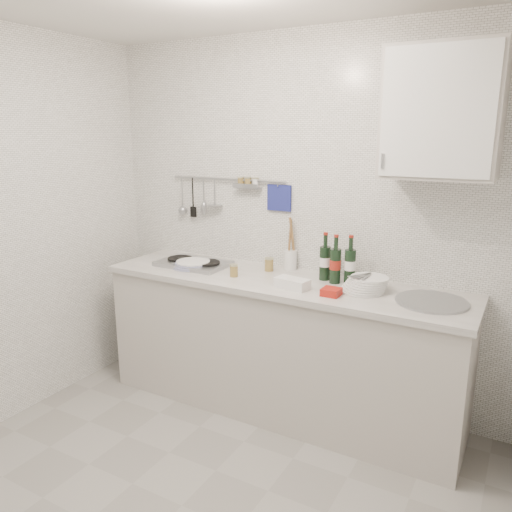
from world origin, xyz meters
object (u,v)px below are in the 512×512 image
(wall_cabinet, at_px, (443,113))
(plate_stack_sink, at_px, (366,284))
(utensil_crock, at_px, (290,257))
(wine_bottles, at_px, (337,259))
(plate_stack_hob, at_px, (192,264))

(wall_cabinet, bearing_deg, plate_stack_sink, -163.68)
(plate_stack_sink, bearing_deg, utensil_crock, 159.35)
(wine_bottles, bearing_deg, utensil_crock, 161.01)
(plate_stack_hob, bearing_deg, plate_stack_sink, 3.22)
(plate_stack_hob, relative_size, utensil_crock, 0.71)
(wine_bottles, relative_size, utensil_crock, 0.84)
(plate_stack_hob, bearing_deg, utensil_crock, 25.47)
(plate_stack_hob, distance_m, plate_stack_sink, 1.24)
(plate_stack_sink, distance_m, utensil_crock, 0.65)
(wall_cabinet, bearing_deg, wine_bottles, -179.71)
(utensil_crock, bearing_deg, wine_bottles, -18.99)
(wall_cabinet, distance_m, utensil_crock, 1.34)
(wine_bottles, bearing_deg, plate_stack_hob, -170.70)
(wall_cabinet, distance_m, plate_stack_hob, 1.88)
(plate_stack_sink, bearing_deg, wine_bottles, 156.55)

